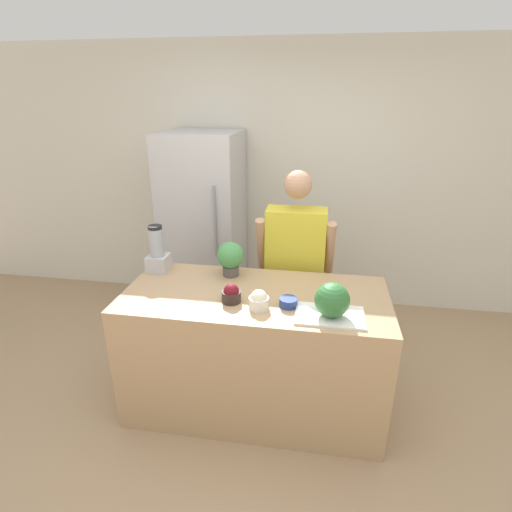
{
  "coord_description": "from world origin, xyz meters",
  "views": [
    {
      "loc": [
        0.39,
        -1.9,
        2.12
      ],
      "look_at": [
        0.0,
        0.44,
        1.15
      ],
      "focal_mm": 28.0,
      "sensor_mm": 36.0,
      "label": 1
    }
  ],
  "objects_px": {
    "person": "(295,271)",
    "bowl_small_blue": "(288,302)",
    "bowl_cherries": "(231,294)",
    "refrigerator": "(205,227)",
    "watermelon": "(332,300)",
    "blender": "(157,253)",
    "potted_plant": "(230,257)",
    "bowl_cream": "(259,300)"
  },
  "relations": [
    {
      "from": "refrigerator",
      "to": "person",
      "type": "xyz_separation_m",
      "value": [
        0.94,
        -0.72,
        -0.09
      ]
    },
    {
      "from": "watermelon",
      "to": "blender",
      "type": "relative_size",
      "value": 0.59
    },
    {
      "from": "person",
      "to": "blender",
      "type": "distance_m",
      "value": 1.07
    },
    {
      "from": "blender",
      "to": "watermelon",
      "type": "bearing_deg",
      "value": -20.73
    },
    {
      "from": "bowl_cream",
      "to": "bowl_small_blue",
      "type": "height_order",
      "value": "bowl_cream"
    },
    {
      "from": "refrigerator",
      "to": "blender",
      "type": "distance_m",
      "value": 1.07
    },
    {
      "from": "person",
      "to": "blender",
      "type": "xyz_separation_m",
      "value": [
        -0.98,
        -0.35,
        0.23
      ]
    },
    {
      "from": "refrigerator",
      "to": "bowl_small_blue",
      "type": "xyz_separation_m",
      "value": [
        0.95,
        -1.45,
        0.02
      ]
    },
    {
      "from": "blender",
      "to": "bowl_cream",
      "type": "bearing_deg",
      "value": -27.93
    },
    {
      "from": "refrigerator",
      "to": "person",
      "type": "relative_size",
      "value": 1.12
    },
    {
      "from": "refrigerator",
      "to": "person",
      "type": "height_order",
      "value": "refrigerator"
    },
    {
      "from": "bowl_small_blue",
      "to": "blender",
      "type": "height_order",
      "value": "blender"
    },
    {
      "from": "refrigerator",
      "to": "person",
      "type": "bearing_deg",
      "value": -37.25
    },
    {
      "from": "bowl_small_blue",
      "to": "blender",
      "type": "xyz_separation_m",
      "value": [
        -0.99,
        0.38,
        0.12
      ]
    },
    {
      "from": "bowl_small_blue",
      "to": "watermelon",
      "type": "bearing_deg",
      "value": -19.8
    },
    {
      "from": "bowl_small_blue",
      "to": "potted_plant",
      "type": "relative_size",
      "value": 0.45
    },
    {
      "from": "watermelon",
      "to": "blender",
      "type": "height_order",
      "value": "blender"
    },
    {
      "from": "bowl_small_blue",
      "to": "blender",
      "type": "relative_size",
      "value": 0.32
    },
    {
      "from": "person",
      "to": "bowl_cherries",
      "type": "relative_size",
      "value": 13.18
    },
    {
      "from": "watermelon",
      "to": "bowl_small_blue",
      "type": "height_order",
      "value": "watermelon"
    },
    {
      "from": "person",
      "to": "bowl_small_blue",
      "type": "bearing_deg",
      "value": -89.05
    },
    {
      "from": "person",
      "to": "blender",
      "type": "bearing_deg",
      "value": -160.49
    },
    {
      "from": "person",
      "to": "bowl_cherries",
      "type": "xyz_separation_m",
      "value": [
        -0.35,
        -0.73,
        0.14
      ]
    },
    {
      "from": "bowl_small_blue",
      "to": "bowl_cherries",
      "type": "bearing_deg",
      "value": 179.83
    },
    {
      "from": "person",
      "to": "bowl_small_blue",
      "type": "xyz_separation_m",
      "value": [
        0.01,
        -0.73,
        0.11
      ]
    },
    {
      "from": "person",
      "to": "bowl_cherries",
      "type": "distance_m",
      "value": 0.82
    },
    {
      "from": "watermelon",
      "to": "bowl_cherries",
      "type": "xyz_separation_m",
      "value": [
        -0.62,
        0.09,
        -0.06
      ]
    },
    {
      "from": "potted_plant",
      "to": "bowl_cream",
      "type": "bearing_deg",
      "value": -58.04
    },
    {
      "from": "refrigerator",
      "to": "watermelon",
      "type": "bearing_deg",
      "value": -51.77
    },
    {
      "from": "blender",
      "to": "potted_plant",
      "type": "distance_m",
      "value": 0.54
    },
    {
      "from": "bowl_small_blue",
      "to": "person",
      "type": "bearing_deg",
      "value": 90.95
    },
    {
      "from": "watermelon",
      "to": "person",
      "type": "bearing_deg",
      "value": 108.2
    },
    {
      "from": "refrigerator",
      "to": "bowl_small_blue",
      "type": "bearing_deg",
      "value": -56.59
    },
    {
      "from": "watermelon",
      "to": "bowl_cherries",
      "type": "distance_m",
      "value": 0.63
    },
    {
      "from": "potted_plant",
      "to": "person",
      "type": "bearing_deg",
      "value": 38.04
    },
    {
      "from": "bowl_cherries",
      "to": "blender",
      "type": "height_order",
      "value": "blender"
    },
    {
      "from": "bowl_cherries",
      "to": "refrigerator",
      "type": "bearing_deg",
      "value": 112.36
    },
    {
      "from": "watermelon",
      "to": "potted_plant",
      "type": "xyz_separation_m",
      "value": [
        -0.71,
        0.48,
        0.02
      ]
    },
    {
      "from": "watermelon",
      "to": "potted_plant",
      "type": "bearing_deg",
      "value": 145.89
    },
    {
      "from": "bowl_cherries",
      "to": "bowl_cream",
      "type": "distance_m",
      "value": 0.19
    },
    {
      "from": "bowl_cream",
      "to": "bowl_small_blue",
      "type": "relative_size",
      "value": 1.1
    },
    {
      "from": "person",
      "to": "bowl_small_blue",
      "type": "relative_size",
      "value": 14.21
    }
  ]
}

